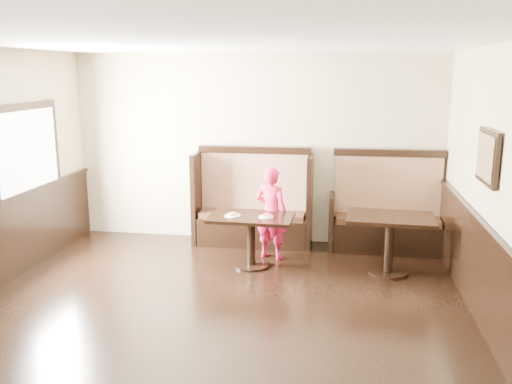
% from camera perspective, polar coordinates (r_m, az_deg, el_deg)
% --- Properties ---
extents(ground, '(7.00, 7.00, 0.00)m').
position_cam_1_polar(ground, '(5.26, -6.24, -16.33)').
color(ground, black).
rests_on(ground, ground).
extents(room_shell, '(7.00, 7.00, 7.00)m').
position_cam_1_polar(room_shell, '(5.30, -8.76, -8.17)').
color(room_shell, '#C0AE8B').
rests_on(room_shell, ground).
extents(booth_main, '(1.75, 0.72, 1.45)m').
position_cam_1_polar(booth_main, '(8.08, -0.29, -1.78)').
color(booth_main, black).
rests_on(booth_main, ground).
extents(booth_neighbor, '(1.65, 0.72, 1.45)m').
position_cam_1_polar(booth_neighbor, '(8.03, 13.60, -2.59)').
color(booth_neighbor, black).
rests_on(booth_neighbor, ground).
extents(table_main, '(1.10, 0.71, 0.69)m').
position_cam_1_polar(table_main, '(7.11, -0.51, -3.78)').
color(table_main, black).
rests_on(table_main, ground).
extents(table_neighbor, '(1.12, 0.76, 0.75)m').
position_cam_1_polar(table_neighbor, '(7.07, 13.92, -3.97)').
color(table_neighbor, black).
rests_on(table_neighbor, ground).
extents(child, '(0.54, 0.44, 1.28)m').
position_cam_1_polar(child, '(7.40, 1.62, -2.23)').
color(child, '#D91748').
rests_on(child, ground).
extents(pizza_plate_left, '(0.21, 0.21, 0.04)m').
position_cam_1_polar(pizza_plate_left, '(7.06, -2.47, -2.41)').
color(pizza_plate_left, white).
rests_on(pizza_plate_left, table_main).
extents(pizza_plate_right, '(0.19, 0.19, 0.04)m').
position_cam_1_polar(pizza_plate_right, '(7.00, 1.06, -2.55)').
color(pizza_plate_right, white).
rests_on(pizza_plate_right, table_main).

